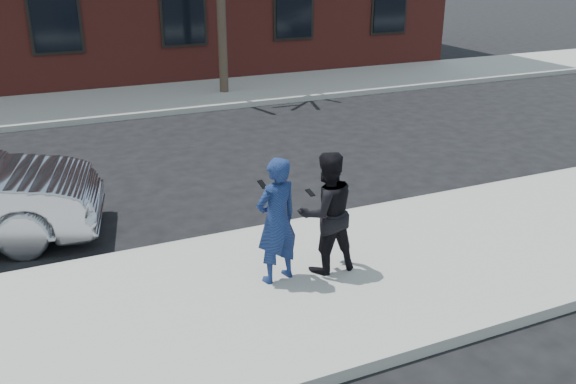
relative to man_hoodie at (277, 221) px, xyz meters
name	(u,v)px	position (x,y,z in m)	size (l,w,h in m)	color
ground	(163,314)	(-1.50, 0.03, -0.98)	(100.00, 100.00, 0.00)	black
near_sidewalk	(167,319)	(-1.50, -0.22, -0.90)	(50.00, 3.50, 0.15)	#999691
near_curb	(137,254)	(-1.50, 1.58, -0.90)	(50.00, 0.10, 0.15)	#999691
far_sidewalk	(67,107)	(-1.50, 11.28, -0.90)	(50.00, 3.50, 0.15)	#999691
far_curb	(75,122)	(-1.50, 9.48, -0.90)	(50.00, 0.10, 0.15)	#999691
man_hoodie	(277,221)	(0.00, 0.00, 0.00)	(0.68, 0.54, 1.65)	navy
man_peacoat	(327,212)	(0.69, -0.01, -0.01)	(0.80, 0.62, 1.63)	black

